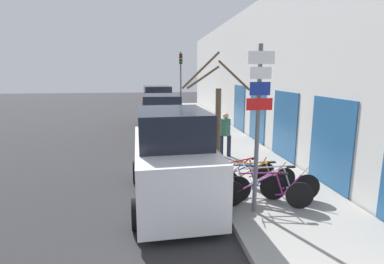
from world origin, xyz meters
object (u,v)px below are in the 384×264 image
(bicycle_0, at_px, (265,192))
(signpost, at_px, (258,120))
(bicycle_4, at_px, (242,176))
(traffic_light, at_px, (181,77))
(bicycle_1, at_px, (272,186))
(street_tree, at_px, (217,120))
(bicycle_3, at_px, (257,178))
(pedestrian_near, at_px, (225,131))
(parked_car_0, at_px, (172,159))
(bicycle_2, at_px, (239,182))
(parked_car_1, at_px, (163,123))
(parked_car_2, at_px, (157,108))

(bicycle_0, bearing_deg, signpost, 129.76)
(bicycle_4, height_order, traffic_light, traffic_light)
(bicycle_1, relative_size, street_tree, 0.64)
(bicycle_3, bearing_deg, pedestrian_near, -1.72)
(parked_car_0, relative_size, pedestrian_near, 2.77)
(signpost, relative_size, bicycle_4, 1.71)
(signpost, bearing_deg, bicycle_4, 85.35)
(signpost, relative_size, bicycle_3, 1.69)
(bicycle_2, xyz_separation_m, pedestrian_near, (0.58, 3.78, 0.59))
(parked_car_0, relative_size, parked_car_1, 1.00)
(parked_car_2, bearing_deg, bicycle_0, -83.73)
(parked_car_0, distance_m, traffic_light, 12.90)
(bicycle_3, distance_m, traffic_light, 13.01)
(signpost, bearing_deg, street_tree, 94.78)
(traffic_light, bearing_deg, parked_car_1, -102.71)
(street_tree, height_order, traffic_light, traffic_light)
(bicycle_2, xyz_separation_m, parked_car_0, (-1.69, 0.36, 0.57))
(bicycle_2, bearing_deg, signpost, -150.98)
(bicycle_1, xyz_separation_m, parked_car_0, (-2.42, 0.76, 0.55))
(street_tree, relative_size, traffic_light, 0.84)
(signpost, height_order, bicycle_4, signpost)
(street_tree, bearing_deg, signpost, -85.22)
(parked_car_2, height_order, pedestrian_near, parked_car_2)
(bicycle_4, bearing_deg, parked_car_1, -1.75)
(bicycle_3, xyz_separation_m, parked_car_1, (-2.25, 6.08, 0.57))
(pedestrian_near, distance_m, street_tree, 1.98)
(bicycle_2, relative_size, parked_car_0, 0.47)
(bicycle_3, height_order, street_tree, street_tree)
(bicycle_1, bearing_deg, bicycle_3, 16.28)
(parked_car_1, height_order, pedestrian_near, parked_car_1)
(pedestrian_near, relative_size, street_tree, 0.44)
(bicycle_0, distance_m, bicycle_4, 1.19)
(bicycle_0, distance_m, bicycle_1, 0.45)
(bicycle_4, bearing_deg, pedestrian_near, -25.73)
(bicycle_2, bearing_deg, parked_car_2, 30.52)
(bicycle_1, bearing_deg, parked_car_1, 23.55)
(bicycle_4, xyz_separation_m, parked_car_1, (-1.89, 5.91, 0.55))
(bicycle_2, distance_m, parked_car_1, 6.61)
(bicycle_4, distance_m, pedestrian_near, 3.39)
(bicycle_2, bearing_deg, parked_car_1, 36.68)
(street_tree, bearing_deg, parked_car_0, -131.89)
(signpost, xyz_separation_m, parked_car_0, (-1.79, 1.25, -1.18))
(signpost, xyz_separation_m, bicycle_3, (0.47, 1.17, -1.77))
(parked_car_0, bearing_deg, signpost, -37.36)
(bicycle_1, relative_size, bicycle_2, 1.12)
(parked_car_2, relative_size, traffic_light, 0.96)
(bicycle_0, relative_size, parked_car_2, 0.51)
(pedestrian_near, height_order, traffic_light, traffic_light)
(parked_car_0, bearing_deg, bicycle_4, 0.25)
(signpost, height_order, bicycle_3, signpost)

